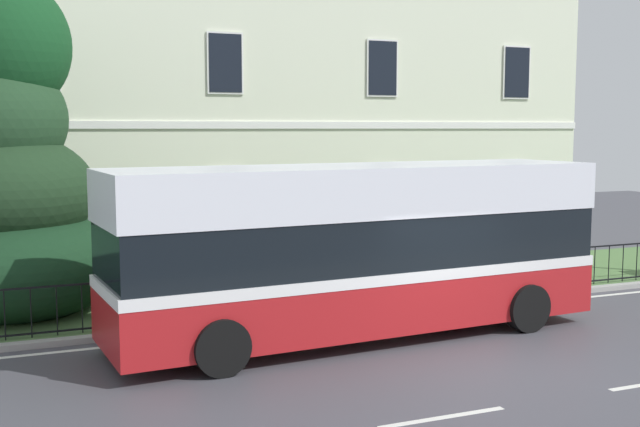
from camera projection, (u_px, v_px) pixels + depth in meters
The scene contains 6 objects.
ground_plane at pixel (461, 353), 14.18m from camera, with size 60.00×56.00×0.18m.
georgian_townhouse at pixel (253, 40), 26.73m from camera, with size 19.56×10.07×13.72m.
iron_verge_railing at pixel (401, 281), 17.62m from camera, with size 19.31×0.04×0.97m.
evergreen_tree at pixel (7, 182), 16.66m from camera, with size 4.52×4.52×7.33m.
single_decker_bus at pixel (360, 248), 15.06m from camera, with size 9.85×3.06×3.32m.
litter_bin at pixel (181, 286), 16.40m from camera, with size 0.52×0.52×1.22m.
Camera 1 is at (-7.64, -10.94, 4.04)m, focal length 44.12 mm.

